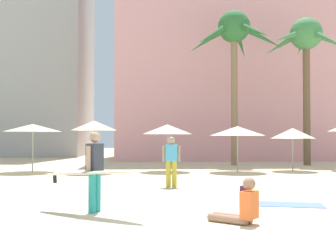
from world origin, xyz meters
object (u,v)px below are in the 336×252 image
cafe_umbrella_6 (293,133)px  palm_tree_center (306,44)px  person_mid_right (171,159)px  cafe_umbrella_3 (167,129)px  person_near_left (241,208)px  person_far_left (94,170)px  palm_tree_left (234,37)px  cafe_umbrella_1 (33,128)px  cafe_umbrella_0 (237,131)px  beach_towel (289,205)px  backpack (246,194)px

cafe_umbrella_6 → palm_tree_center: bearing=60.6°
palm_tree_center → person_mid_right: size_ratio=5.28×
cafe_umbrella_3 → person_mid_right: size_ratio=1.45×
cafe_umbrella_3 → person_near_left: (0.70, -12.49, -1.74)m
person_far_left → person_mid_right: person_far_left is taller
palm_tree_left → cafe_umbrella_1: size_ratio=3.42×
cafe_umbrella_0 → person_mid_right: (-3.55, -5.80, -1.04)m
palm_tree_left → beach_towel: palm_tree_left is taller
cafe_umbrella_6 → beach_towel: size_ratio=1.33×
person_far_left → person_mid_right: 5.18m
cafe_umbrella_1 → beach_towel: bearing=-49.5°
person_mid_right → person_near_left: person_mid_right is taller
palm_tree_left → cafe_umbrella_6: 7.62m
cafe_umbrella_1 → cafe_umbrella_3: cafe_umbrella_1 is taller
palm_tree_center → person_near_left: palm_tree_center is taller
person_far_left → palm_tree_center: bearing=81.6°
cafe_umbrella_6 → cafe_umbrella_3: bearing=178.9°
person_near_left → palm_tree_left: bearing=-63.6°
beach_towel → palm_tree_center: bearing=66.8°
palm_tree_center → person_far_left: (-10.84, -15.36, -6.35)m
cafe_umbrella_3 → person_mid_right: (-0.23, -6.44, -1.13)m
cafe_umbrella_1 → cafe_umbrella_6: cafe_umbrella_1 is taller
cafe_umbrella_0 → cafe_umbrella_1: 9.79m
palm_tree_center → person_near_left: (-7.89, -16.64, -6.98)m
palm_tree_center → person_near_left: size_ratio=9.25×
cafe_umbrella_0 → person_mid_right: bearing=-121.4°
cafe_umbrella_3 → cafe_umbrella_6: (6.18, -0.12, -0.19)m
cafe_umbrella_3 → cafe_umbrella_6: size_ratio=1.11×
palm_tree_center → cafe_umbrella_0: bearing=-137.7°
cafe_umbrella_6 → person_mid_right: size_ratio=1.30×
cafe_umbrella_6 → beach_towel: bearing=-110.4°
palm_tree_center → cafe_umbrella_6: palm_tree_center is taller
cafe_umbrella_0 → person_far_left: (-5.56, -10.57, -1.02)m
cafe_umbrella_6 → person_near_left: 13.62m
palm_tree_center → person_far_left: bearing=-125.2°
person_mid_right → cafe_umbrella_6: bearing=137.7°
palm_tree_left → beach_towel: size_ratio=5.65×
palm_tree_center → person_mid_right: 15.19m
person_near_left → person_mid_right: bearing=-42.9°
palm_tree_left → cafe_umbrella_0: size_ratio=3.49×
cafe_umbrella_6 → person_near_left: bearing=-113.9°
palm_tree_left → backpack: (-2.85, -14.27, -7.48)m
cafe_umbrella_1 → palm_tree_left: bearing=22.2°
cafe_umbrella_1 → person_far_left: 12.08m
beach_towel → person_far_left: bearing=-168.9°
cafe_umbrella_6 → beach_towel: cafe_umbrella_6 is taller
cafe_umbrella_0 → cafe_umbrella_6: cafe_umbrella_0 is taller
cafe_umbrella_1 → person_near_left: cafe_umbrella_1 is taller
cafe_umbrella_6 → cafe_umbrella_0: bearing=-169.7°
palm_tree_left → cafe_umbrella_3: bearing=-134.1°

